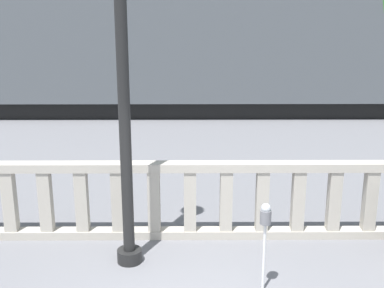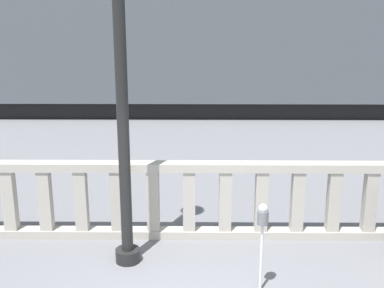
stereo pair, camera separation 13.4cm
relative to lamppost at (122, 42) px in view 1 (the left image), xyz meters
The scene contains 5 objects.
balustrade 2.93m from the lamppost, 41.86° to the left, with size 16.31×0.24×1.32m.
lamppost is the anchor object (origin of this frame).
parking_meter 3.10m from the lamppost, 22.67° to the right, with size 0.15×0.15×1.29m.
train_near 11.12m from the lamppost, 67.03° to the left, with size 22.58×2.73×4.35m.
train_far 28.50m from the lamppost, 88.13° to the left, with size 21.52×2.65×3.96m.
Camera 1 is at (-0.02, -5.39, 4.04)m, focal length 50.00 mm.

